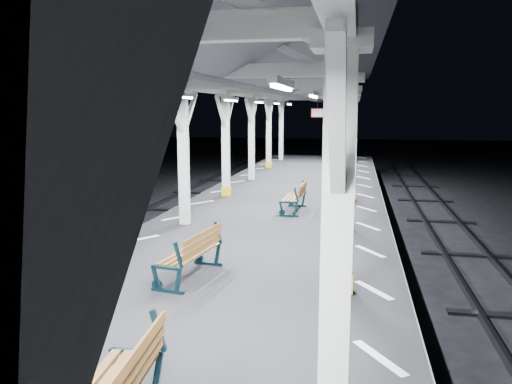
% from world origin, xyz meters
% --- Properties ---
extents(platform, '(6.00, 50.00, 1.00)m').
position_xyz_m(platform, '(0.00, 0.00, 0.50)').
color(platform, black).
rests_on(platform, ground).
extents(hazard_stripes_left, '(1.00, 48.00, 0.01)m').
position_xyz_m(hazard_stripes_left, '(-2.45, 0.00, 1.00)').
color(hazard_stripes_left, silver).
rests_on(hazard_stripes_left, platform).
extents(hazard_stripes_right, '(1.00, 48.00, 0.01)m').
position_xyz_m(hazard_stripes_right, '(2.45, 0.00, 1.00)').
color(hazard_stripes_right, silver).
rests_on(hazard_stripes_right, platform).
extents(canopy, '(5.40, 49.00, 4.65)m').
position_xyz_m(canopy, '(0.00, -0.02, 4.56)').
color(canopy, silver).
rests_on(canopy, platform).
extents(bench_mid, '(0.78, 1.60, 0.83)m').
position_xyz_m(bench_mid, '(-0.49, 2.19, 1.44)').
color(bench_mid, '#0C252C').
rests_on(bench_mid, platform).
extents(bench_far, '(0.62, 1.51, 0.80)m').
position_xyz_m(bench_far, '(0.53, 8.02, 1.43)').
color(bench_far, '#0C252C').
rests_on(bench_far, platform).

